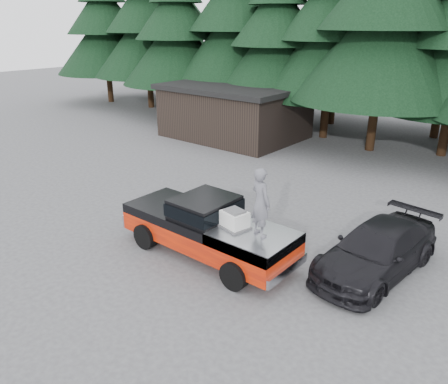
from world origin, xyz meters
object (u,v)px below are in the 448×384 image
Objects in this scene: pickup_truck at (208,236)px; man_on_bed at (261,202)px; air_compressor at (235,220)px; parked_car at (377,250)px; utility_building at (235,111)px.

man_on_bed reaches higher than pickup_truck.
parked_car is (3.35, 2.47, -0.86)m from air_compressor.
pickup_truck is at bearing -145.46° from parked_car.
parked_car is at bearing 48.53° from air_compressor.
pickup_truck is 15.44m from utility_building.
air_compressor is 16.16m from utility_building.
air_compressor is 4.25m from parked_car.
utility_building is at bearing 125.27° from pickup_truck.
air_compressor reaches higher than parked_car.
utility_building is (-13.39, 10.19, 0.95)m from parked_car.
air_compressor is at bearing -51.59° from utility_building.
pickup_truck is at bearing -54.73° from utility_building.
pickup_truck is 1.22× the size of parked_car.
man_on_bed is (1.96, 0.02, 1.65)m from pickup_truck.
utility_building is (-10.86, 12.56, -0.65)m from man_on_bed.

